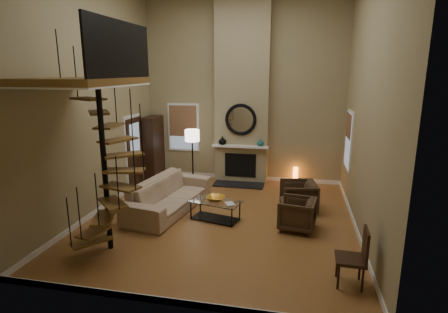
% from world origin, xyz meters
% --- Properties ---
extents(ground, '(6.00, 6.50, 0.01)m').
position_xyz_m(ground, '(0.00, 0.00, -0.01)').
color(ground, '#AF7338').
rests_on(ground, ground).
extents(back_wall, '(6.00, 0.02, 5.50)m').
position_xyz_m(back_wall, '(0.00, 3.25, 2.75)').
color(back_wall, '#988B62').
rests_on(back_wall, ground).
extents(front_wall, '(6.00, 0.02, 5.50)m').
position_xyz_m(front_wall, '(0.00, -3.25, 2.75)').
color(front_wall, '#988B62').
rests_on(front_wall, ground).
extents(left_wall, '(0.02, 6.50, 5.50)m').
position_xyz_m(left_wall, '(-3.00, 0.00, 2.75)').
color(left_wall, '#988B62').
rests_on(left_wall, ground).
extents(right_wall, '(0.02, 6.50, 5.50)m').
position_xyz_m(right_wall, '(3.00, 0.00, 2.75)').
color(right_wall, '#988B62').
rests_on(right_wall, ground).
extents(baseboard_back, '(6.00, 0.02, 0.12)m').
position_xyz_m(baseboard_back, '(0.00, 3.24, 0.06)').
color(baseboard_back, white).
rests_on(baseboard_back, ground).
extents(baseboard_front, '(6.00, 0.02, 0.12)m').
position_xyz_m(baseboard_front, '(0.00, -3.24, 0.06)').
color(baseboard_front, white).
rests_on(baseboard_front, ground).
extents(baseboard_left, '(0.02, 6.50, 0.12)m').
position_xyz_m(baseboard_left, '(-2.99, 0.00, 0.06)').
color(baseboard_left, white).
rests_on(baseboard_left, ground).
extents(baseboard_right, '(0.02, 6.50, 0.12)m').
position_xyz_m(baseboard_right, '(2.99, 0.00, 0.06)').
color(baseboard_right, white).
rests_on(baseboard_right, ground).
extents(chimney_breast, '(1.60, 0.38, 5.50)m').
position_xyz_m(chimney_breast, '(0.00, 3.06, 2.75)').
color(chimney_breast, '#948660').
rests_on(chimney_breast, ground).
extents(hearth, '(1.50, 0.60, 0.04)m').
position_xyz_m(hearth, '(0.00, 2.57, 0.02)').
color(hearth, black).
rests_on(hearth, ground).
extents(firebox, '(0.95, 0.02, 0.72)m').
position_xyz_m(firebox, '(0.00, 2.86, 0.55)').
color(firebox, black).
rests_on(firebox, chimney_breast).
extents(mantel, '(1.70, 0.18, 0.06)m').
position_xyz_m(mantel, '(0.00, 2.78, 1.15)').
color(mantel, white).
rests_on(mantel, chimney_breast).
extents(mirror_frame, '(0.94, 0.10, 0.94)m').
position_xyz_m(mirror_frame, '(0.00, 2.84, 1.95)').
color(mirror_frame, black).
rests_on(mirror_frame, chimney_breast).
extents(mirror_disc, '(0.80, 0.01, 0.80)m').
position_xyz_m(mirror_disc, '(0.00, 2.85, 1.95)').
color(mirror_disc, white).
rests_on(mirror_disc, chimney_breast).
extents(vase_left, '(0.24, 0.24, 0.25)m').
position_xyz_m(vase_left, '(-0.55, 2.82, 1.30)').
color(vase_left, black).
rests_on(vase_left, mantel).
extents(vase_right, '(0.20, 0.20, 0.21)m').
position_xyz_m(vase_right, '(0.60, 2.82, 1.28)').
color(vase_right, '#1A5C58').
rests_on(vase_right, mantel).
extents(window_back, '(1.02, 0.06, 1.52)m').
position_xyz_m(window_back, '(-1.90, 3.22, 1.62)').
color(window_back, white).
rests_on(window_back, back_wall).
extents(window_right, '(0.06, 1.02, 1.52)m').
position_xyz_m(window_right, '(2.97, 2.00, 1.63)').
color(window_right, white).
rests_on(window_right, right_wall).
extents(entry_door, '(0.10, 1.05, 2.16)m').
position_xyz_m(entry_door, '(-2.95, 1.80, 1.05)').
color(entry_door, white).
rests_on(entry_door, ground).
extents(loft, '(1.70, 2.20, 1.09)m').
position_xyz_m(loft, '(-2.04, -1.80, 3.24)').
color(loft, brown).
rests_on(loft, left_wall).
extents(spiral_stair, '(1.47, 1.47, 4.06)m').
position_xyz_m(spiral_stair, '(-1.78, -1.79, 1.78)').
color(spiral_stair, black).
rests_on(spiral_stair, ground).
extents(hutch, '(0.43, 0.91, 2.04)m').
position_xyz_m(hutch, '(-2.79, 2.79, 0.95)').
color(hutch, black).
rests_on(hutch, ground).
extents(sofa, '(1.49, 2.87, 0.80)m').
position_xyz_m(sofa, '(-1.36, 0.29, 0.40)').
color(sofa, tan).
rests_on(sofa, ground).
extents(armchair_near, '(0.98, 0.96, 0.76)m').
position_xyz_m(armchair_near, '(1.83, 0.91, 0.35)').
color(armchair_near, '#3F2D1D').
rests_on(armchair_near, ground).
extents(armchair_far, '(0.85, 0.84, 0.69)m').
position_xyz_m(armchair_far, '(1.80, -0.22, 0.35)').
color(armchair_far, '#3F2D1D').
rests_on(armchair_far, ground).
extents(coffee_table, '(1.27, 0.85, 0.44)m').
position_xyz_m(coffee_table, '(-0.11, -0.06, 0.28)').
color(coffee_table, silver).
rests_on(coffee_table, ground).
extents(bowl, '(0.42, 0.42, 0.10)m').
position_xyz_m(bowl, '(-0.11, -0.01, 0.50)').
color(bowl, gold).
rests_on(bowl, coffee_table).
extents(book, '(0.29, 0.31, 0.02)m').
position_xyz_m(book, '(0.24, -0.21, 0.46)').
color(book, gray).
rests_on(book, coffee_table).
extents(floor_lamp, '(0.41, 0.41, 1.72)m').
position_xyz_m(floor_lamp, '(-1.29, 2.14, 1.41)').
color(floor_lamp, black).
rests_on(floor_lamp, ground).
extents(accent_lamp, '(0.15, 0.15, 0.53)m').
position_xyz_m(accent_lamp, '(1.66, 3.07, 0.25)').
color(accent_lamp, orange).
rests_on(accent_lamp, ground).
extents(side_chair, '(0.48, 0.48, 0.98)m').
position_xyz_m(side_chair, '(2.67, -2.15, 0.53)').
color(side_chair, black).
rests_on(side_chair, ground).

